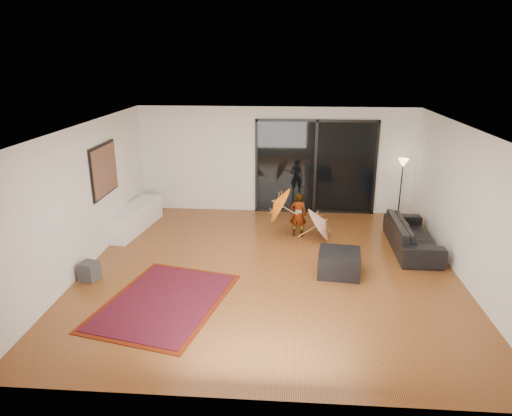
# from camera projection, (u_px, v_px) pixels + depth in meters

# --- Properties ---
(floor) EXTENTS (7.00, 7.00, 0.00)m
(floor) POSITION_uv_depth(u_px,v_px,m) (269.00, 269.00, 8.73)
(floor) COLOR brown
(floor) RESTS_ON ground
(ceiling) EXTENTS (7.00, 7.00, 0.00)m
(ceiling) POSITION_uv_depth(u_px,v_px,m) (271.00, 128.00, 7.87)
(ceiling) COLOR white
(ceiling) RESTS_ON wall_back
(wall_back) EXTENTS (7.00, 0.00, 7.00)m
(wall_back) POSITION_uv_depth(u_px,v_px,m) (276.00, 160.00, 11.61)
(wall_back) COLOR silver
(wall_back) RESTS_ON floor
(wall_front) EXTENTS (7.00, 0.00, 7.00)m
(wall_front) POSITION_uv_depth(u_px,v_px,m) (256.00, 300.00, 4.99)
(wall_front) COLOR silver
(wall_front) RESTS_ON floor
(wall_left) EXTENTS (0.00, 7.00, 7.00)m
(wall_left) POSITION_uv_depth(u_px,v_px,m) (84.00, 198.00, 8.54)
(wall_left) COLOR silver
(wall_left) RESTS_ON floor
(wall_right) EXTENTS (0.00, 7.00, 7.00)m
(wall_right) POSITION_uv_depth(u_px,v_px,m) (468.00, 207.00, 8.06)
(wall_right) COLOR silver
(wall_right) RESTS_ON floor
(sliding_door) EXTENTS (3.06, 0.07, 2.40)m
(sliding_door) POSITION_uv_depth(u_px,v_px,m) (315.00, 167.00, 11.56)
(sliding_door) COLOR black
(sliding_door) RESTS_ON wall_back
(painting) EXTENTS (0.04, 1.28, 1.08)m
(painting) POSITION_uv_depth(u_px,v_px,m) (104.00, 170.00, 9.39)
(painting) COLOR black
(painting) RESTS_ON wall_left
(media_console) EXTENTS (0.79, 2.07, 0.56)m
(media_console) POSITION_uv_depth(u_px,v_px,m) (134.00, 218.00, 10.66)
(media_console) COLOR white
(media_console) RESTS_ON floor
(speaker) EXTENTS (0.36, 0.36, 0.34)m
(speaker) POSITION_uv_depth(u_px,v_px,m) (89.00, 271.00, 8.27)
(speaker) COLOR #424244
(speaker) RESTS_ON floor
(persian_rug) EXTENTS (2.32, 2.85, 0.02)m
(persian_rug) POSITION_uv_depth(u_px,v_px,m) (165.00, 301.00, 7.57)
(persian_rug) COLOR #5B1807
(persian_rug) RESTS_ON floor
(sofa) EXTENTS (0.85, 2.12, 0.62)m
(sofa) POSITION_uv_depth(u_px,v_px,m) (412.00, 235.00, 9.56)
(sofa) COLOR black
(sofa) RESTS_ON floor
(ottoman) EXTENTS (0.84, 0.84, 0.44)m
(ottoman) POSITION_uv_depth(u_px,v_px,m) (339.00, 263.00, 8.50)
(ottoman) COLOR black
(ottoman) RESTS_ON floor
(floor_lamp) EXTENTS (0.26, 0.26, 1.52)m
(floor_lamp) POSITION_uv_depth(u_px,v_px,m) (402.00, 172.00, 11.12)
(floor_lamp) COLOR black
(floor_lamp) RESTS_ON floor
(child) EXTENTS (0.40, 0.29, 1.02)m
(child) POSITION_uv_depth(u_px,v_px,m) (298.00, 215.00, 10.19)
(child) COLOR #999999
(child) RESTS_ON floor
(parasol_orange) EXTENTS (0.56, 0.85, 0.88)m
(parasol_orange) POSITION_uv_depth(u_px,v_px,m) (274.00, 205.00, 10.11)
(parasol_orange) COLOR orange
(parasol_orange) RESTS_ON child
(parasol_white) EXTENTS (0.62, 0.82, 0.93)m
(parasol_white) POSITION_uv_depth(u_px,v_px,m) (326.00, 218.00, 10.01)
(parasol_white) COLOR silver
(parasol_white) RESTS_ON floor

